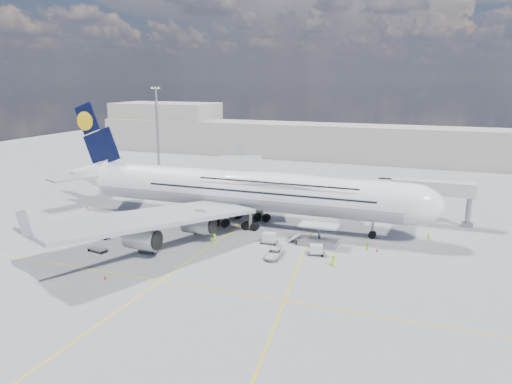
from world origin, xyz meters
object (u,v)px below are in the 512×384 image
(light_mast, at_px, (157,131))
(crew_wing, at_px, (196,229))
(dolly_row_c, at_px, (148,246))
(dolly_back, at_px, (102,237))
(cone_wing_left_inner, at_px, (256,205))
(cone_wing_right_inner, at_px, (145,235))
(dolly_nose_near, at_px, (269,238))
(crew_tug, at_px, (214,238))
(airliner, at_px, (243,190))
(dolly_row_a, at_px, (98,249))
(dolly_row_b, at_px, (126,226))
(crew_loader, at_px, (367,247))
(cargo_loader, at_px, (317,238))
(service_van, at_px, (274,253))
(catering_truck_inner, at_px, (254,199))
(jet_bridge, at_px, (407,190))
(baggage_tug, at_px, (202,230))
(cone_wing_left_outer, at_px, (242,189))
(crew_nose, at_px, (429,236))
(catering_truck_outer, at_px, (248,174))
(cone_nose, at_px, (377,250))
(cone_tail, at_px, (88,207))
(crew_van, at_px, (333,260))
(cone_wing_right_outer, at_px, (105,277))
(dolly_nose_far, at_px, (316,250))

(light_mast, distance_m, crew_wing, 57.41)
(dolly_row_c, relative_size, dolly_back, 1.00)
(cone_wing_left_inner, bearing_deg, cone_wing_right_inner, -112.33)
(dolly_nose_near, distance_m, crew_tug, 9.47)
(airliner, xyz_separation_m, dolly_nose_near, (8.65, -9.35, -5.85))
(dolly_row_a, height_order, dolly_row_c, dolly_row_c)
(dolly_row_b, relative_size, crew_loader, 2.15)
(cargo_loader, xyz_separation_m, service_van, (-4.96, -8.46, -0.56))
(cone_wing_left_inner, bearing_deg, catering_truck_inner, -122.69)
(jet_bridge, relative_size, baggage_tug, 5.58)
(dolly_row_c, bearing_deg, crew_tug, 41.00)
(cone_wing_left_outer, distance_m, cone_wing_right_inner, 41.03)
(crew_nose, bearing_deg, cone_wing_left_inner, 139.12)
(dolly_back, bearing_deg, cone_wing_right_inner, 1.44)
(dolly_row_b, height_order, dolly_back, dolly_row_b)
(catering_truck_outer, relative_size, service_van, 1.56)
(service_van, height_order, cone_wing_left_inner, service_van)
(dolly_back, bearing_deg, service_van, -26.80)
(baggage_tug, height_order, cone_wing_left_inner, baggage_tug)
(cone_nose, bearing_deg, baggage_tug, -176.69)
(baggage_tug, relative_size, catering_truck_inner, 0.55)
(cone_tail, bearing_deg, crew_wing, -14.53)
(cargo_loader, distance_m, crew_loader, 8.38)
(dolly_row_b, relative_size, catering_truck_inner, 0.52)
(dolly_row_a, relative_size, dolly_nose_near, 1.10)
(baggage_tug, distance_m, cone_tail, 32.47)
(catering_truck_outer, xyz_separation_m, crew_van, (35.10, -53.38, -1.19))
(jet_bridge, height_order, crew_van, jet_bridge)
(dolly_back, distance_m, crew_tug, 20.26)
(cone_wing_left_inner, bearing_deg, light_mast, 150.38)
(dolly_row_c, xyz_separation_m, crew_van, (29.56, 4.48, -0.09))
(cargo_loader, height_order, dolly_row_b, cargo_loader)
(crew_van, relative_size, cone_wing_right_outer, 3.21)
(dolly_row_c, xyz_separation_m, crew_wing, (2.82, 11.34, -0.06))
(cone_wing_left_outer, bearing_deg, airliner, -67.21)
(baggage_tug, distance_m, cone_wing_left_outer, 36.87)
(baggage_tug, bearing_deg, dolly_nose_far, 14.25)
(dolly_row_b, relative_size, service_van, 0.65)
(service_van, height_order, cone_wing_left_outer, service_van)
(jet_bridge, distance_m, crew_loader, 19.79)
(baggage_tug, height_order, crew_wing, crew_wing)
(baggage_tug, bearing_deg, crew_wing, -132.03)
(dolly_row_b, relative_size, baggage_tug, 0.96)
(light_mast, xyz_separation_m, cone_wing_left_inner, (37.67, -21.41, -12.91))
(catering_truck_inner, relative_size, cone_wing_left_outer, 9.68)
(dolly_row_a, height_order, baggage_tug, baggage_tug)
(jet_bridge, xyz_separation_m, dolly_row_c, (-37.94, -31.35, -5.82))
(dolly_row_c, bearing_deg, dolly_row_b, 135.44)
(catering_truck_inner, height_order, catering_truck_outer, catering_truck_outer)
(catering_truck_outer, xyz_separation_m, crew_wing, (8.36, -46.52, -1.16))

